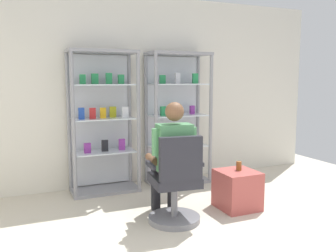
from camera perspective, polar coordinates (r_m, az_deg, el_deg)
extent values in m
cube|color=silver|center=(5.29, -5.16, 5.53)|extent=(6.00, 0.10, 2.70)
cylinder|color=gray|center=(4.61, -14.73, 0.04)|extent=(0.05, 0.05, 1.90)
cylinder|color=gray|center=(4.81, -4.67, 0.56)|extent=(0.05, 0.05, 1.90)
cylinder|color=gray|center=(5.01, -15.41, 0.59)|extent=(0.05, 0.05, 1.90)
cylinder|color=gray|center=(5.19, -6.08, 1.05)|extent=(0.05, 0.05, 1.90)
cube|color=gray|center=(4.87, -10.41, 11.51)|extent=(0.90, 0.45, 0.04)
cube|color=gray|center=(5.08, -9.90, -9.89)|extent=(0.90, 0.45, 0.04)
cube|color=silver|center=(5.10, -10.70, 0.84)|extent=(0.84, 0.02, 1.80)
cube|color=silver|center=(4.95, -10.04, -4.02)|extent=(0.82, 0.39, 0.02)
cube|color=purple|center=(4.85, -12.63, -3.43)|extent=(0.09, 0.06, 0.13)
cube|color=black|center=(4.92, -9.96, -3.08)|extent=(0.09, 0.04, 0.15)
cube|color=purple|center=(4.99, -7.31, -2.90)|extent=(0.08, 0.04, 0.15)
cube|color=silver|center=(4.88, -10.16, 1.16)|extent=(0.82, 0.39, 0.02)
cube|color=#264CB2|center=(4.78, -13.54, 1.93)|extent=(0.08, 0.04, 0.15)
cube|color=red|center=(4.83, -11.84, 1.99)|extent=(0.09, 0.05, 0.14)
cube|color=gold|center=(4.87, -10.24, 2.06)|extent=(0.08, 0.04, 0.14)
cube|color=#999919|center=(4.94, -8.72, 2.20)|extent=(0.09, 0.05, 0.15)
cube|color=silver|center=(4.92, -6.78, 2.21)|extent=(0.09, 0.04, 0.14)
cube|color=silver|center=(4.85, -10.29, 6.45)|extent=(0.82, 0.39, 0.02)
cube|color=#268C4C|center=(4.80, -13.36, 7.20)|extent=(0.08, 0.05, 0.13)
cube|color=#268C4C|center=(4.87, -11.50, 7.32)|extent=(0.09, 0.05, 0.14)
cube|color=#268C4C|center=(4.89, -9.32, 7.42)|extent=(0.08, 0.04, 0.15)
cube|color=#268C4C|center=(4.96, -7.44, 7.34)|extent=(0.08, 0.05, 0.13)
cylinder|color=gray|center=(4.90, -1.90, 0.70)|extent=(0.05, 0.05, 1.90)
cylinder|color=gray|center=(5.26, 6.76, 1.13)|extent=(0.05, 0.05, 1.90)
cylinder|color=gray|center=(5.27, -3.48, 1.18)|extent=(0.05, 0.05, 1.90)
cylinder|color=gray|center=(5.61, 4.72, 1.55)|extent=(0.05, 0.05, 1.90)
cube|color=gray|center=(5.22, 1.68, 11.35)|extent=(0.90, 0.45, 0.04)
cube|color=gray|center=(5.43, 1.60, -8.65)|extent=(0.90, 0.45, 0.04)
cube|color=silver|center=(5.44, 0.69, 1.39)|extent=(0.84, 0.02, 1.80)
cube|color=silver|center=(5.30, 1.62, -3.14)|extent=(0.82, 0.39, 0.02)
cube|color=silver|center=(5.18, -0.76, -2.52)|extent=(0.08, 0.04, 0.14)
cube|color=#268C4C|center=(5.25, 1.74, -2.32)|extent=(0.09, 0.03, 0.15)
cube|color=black|center=(5.40, 3.97, -2.20)|extent=(0.08, 0.05, 0.12)
cube|color=silver|center=(5.24, 1.64, 1.70)|extent=(0.82, 0.39, 0.02)
cube|color=#268C4C|center=(5.10, -0.75, 2.38)|extent=(0.09, 0.05, 0.13)
cube|color=#268C4C|center=(5.24, 1.59, 2.65)|extent=(0.09, 0.05, 0.16)
cube|color=purple|center=(5.37, 3.84, 2.58)|extent=(0.07, 0.05, 0.12)
cube|color=silver|center=(5.21, 1.66, 6.63)|extent=(0.82, 0.39, 0.02)
cube|color=#268C4C|center=(5.14, -0.87, 7.38)|extent=(0.08, 0.04, 0.12)
cube|color=silver|center=(5.23, 1.53, 7.55)|extent=(0.08, 0.04, 0.15)
cube|color=#268C4C|center=(5.28, 4.31, 7.50)|extent=(0.08, 0.05, 0.15)
cylinder|color=slate|center=(4.02, 0.99, -14.43)|extent=(0.56, 0.56, 0.06)
cylinder|color=slate|center=(3.94, 1.00, -11.66)|extent=(0.07, 0.07, 0.41)
cube|color=#26262D|center=(3.88, 1.01, -8.52)|extent=(0.53, 0.53, 0.10)
cube|color=#26262D|center=(3.61, 2.04, -5.21)|extent=(0.45, 0.13, 0.45)
cube|color=#26262D|center=(3.92, 4.65, -5.66)|extent=(0.07, 0.30, 0.04)
cube|color=#26262D|center=(3.76, -2.78, -6.19)|extent=(0.07, 0.30, 0.04)
cylinder|color=black|center=(4.06, 1.49, -6.30)|extent=(0.18, 0.41, 0.14)
cylinder|color=black|center=(4.32, 0.64, -9.31)|extent=(0.11, 0.11, 0.56)
cylinder|color=black|center=(4.01, -1.24, -6.50)|extent=(0.18, 0.41, 0.14)
cylinder|color=black|center=(4.27, -1.96, -9.53)|extent=(0.11, 0.11, 0.56)
cube|color=#4C8C59|center=(3.79, 1.02, -3.43)|extent=(0.38, 0.26, 0.50)
sphere|color=brown|center=(3.74, 1.03, 2.29)|extent=(0.20, 0.20, 0.20)
cylinder|color=#4C8C59|center=(3.85, 3.86, -2.24)|extent=(0.09, 0.09, 0.28)
cylinder|color=brown|center=(4.06, 2.93, -4.89)|extent=(0.11, 0.31, 0.08)
cylinder|color=#4C8C59|center=(3.73, -1.91, -2.55)|extent=(0.09, 0.09, 0.28)
cylinder|color=brown|center=(3.94, -2.57, -5.26)|extent=(0.11, 0.31, 0.08)
cube|color=#B24C47|center=(4.40, 10.87, -9.86)|extent=(0.44, 0.45, 0.45)
cylinder|color=brown|center=(4.38, 11.14, -6.19)|extent=(0.06, 0.06, 0.11)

